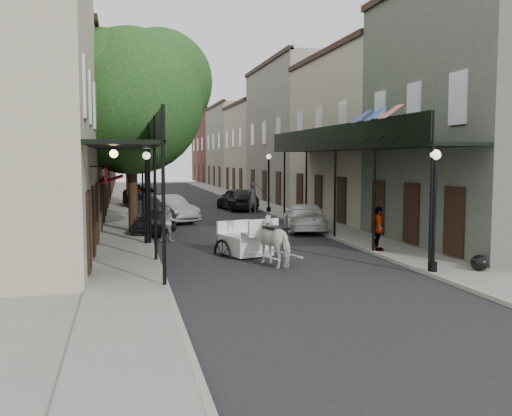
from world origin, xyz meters
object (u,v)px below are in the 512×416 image
lamppost_right_near (434,209)px  car_left_far (143,196)px  horse (278,241)px  car_right_near (305,217)px  lamppost_right_far (269,182)px  tree_near (140,96)px  tree_far (133,126)px  car_left_near (155,220)px  carriage (239,226)px  pedestrian_sidewalk_left (137,200)px  pedestrian_sidewalk_right (378,229)px  car_left_mid (168,209)px  lamppost_left (147,196)px  pedestrian_walking (168,222)px  car_right_far (237,199)px

lamppost_right_near → car_left_far: (-7.70, 27.35, -1.26)m
horse → car_right_near: size_ratio=0.41×
lamppost_right_far → horse: lamppost_right_far is taller
tree_near → car_left_far: (0.60, 15.17, -5.70)m
lamppost_right_near → lamppost_right_far: size_ratio=1.00×
tree_far → car_left_near: bearing=-87.4°
carriage → car_left_near: carriage is taller
pedestrian_sidewalk_left → car_right_near: size_ratio=0.40×
car_right_near → pedestrian_sidewalk_left: bearing=-35.4°
carriage → pedestrian_sidewalk_right: 5.18m
pedestrian_sidewalk_right → horse: bearing=123.8°
tree_far → car_left_mid: (1.63, -9.72, -5.09)m
lamppost_right_far → car_left_far: bearing=136.3°
lamppost_left → car_right_near: bearing=21.3°
pedestrian_walking → car_right_near: 7.08m
horse → car_left_near: 9.69m
horse → car_left_mid: size_ratio=0.43×
pedestrian_sidewalk_right → car_left_far: bearing=34.8°
lamppost_right_far → horse: bearing=-103.5°
tree_far → lamppost_right_near: 27.74m
lamppost_right_far → car_left_near: lamppost_right_far is taller
lamppost_right_near → carriage: bearing=134.2°
car_left_mid → lamppost_left: bearing=-124.2°
car_left_near → lamppost_right_far: bearing=65.2°
tree_near → car_right_far: tree_near is taller
pedestrian_sidewalk_left → car_left_mid: size_ratio=0.41×
lamppost_right_far → car_left_far: 10.72m
pedestrian_sidewalk_left → pedestrian_sidewalk_right: 17.70m
pedestrian_sidewalk_left → car_left_far: pedestrian_sidewalk_left is taller
pedestrian_sidewalk_right → car_left_near: pedestrian_sidewalk_right is taller
car_right_near → tree_near: bearing=3.9°
car_left_mid → tree_near: bearing=-134.5°
lamppost_left → carriage: 4.45m
car_left_near → car_right_far: (6.20, 11.19, 0.15)m
pedestrian_walking → pedestrian_sidewalk_left: 10.67m
tree_near → pedestrian_walking: size_ratio=5.76×
tree_far → car_right_near: 17.85m
lamppost_right_far → car_left_far: lamppost_right_far is taller
horse → pedestrian_walking: pedestrian_walking is taller
tree_far → car_left_near: 15.40m
lamppost_right_near → pedestrian_sidewalk_right: lamppost_right_near is taller
car_left_mid → car_right_near: (6.22, -5.46, -0.07)m
lamppost_right_near → car_right_far: lamppost_right_near is taller
pedestrian_sidewalk_left → lamppost_left: bearing=94.6°
horse → car_right_near: horse is taller
horse → pedestrian_sidewalk_right: 4.47m
car_left_far → car_right_near: size_ratio=1.21×
pedestrian_sidewalk_left → car_left_near: 7.94m
pedestrian_sidewalk_right → car_left_mid: pedestrian_sidewalk_right is taller
horse → pedestrian_sidewalk_left: 17.42m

